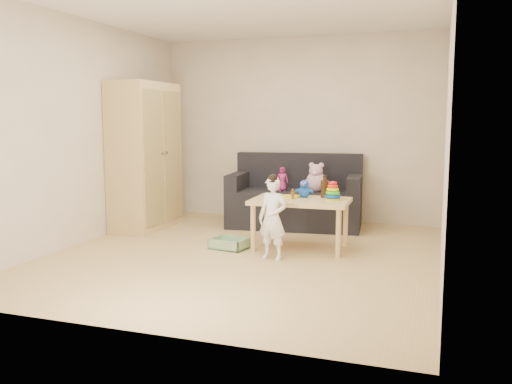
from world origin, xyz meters
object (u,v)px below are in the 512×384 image
(play_table, at_px, (300,224))
(sofa, at_px, (295,208))
(wardrobe, at_px, (145,156))
(toddler, at_px, (273,219))

(play_table, bearing_deg, sofa, 107.32)
(wardrobe, distance_m, toddler, 2.37)
(sofa, xyz_separation_m, toddler, (0.23, -1.77, 0.17))
(wardrobe, height_order, sofa, wardrobe)
(sofa, xyz_separation_m, play_table, (0.38, -1.23, 0.04))
(wardrobe, relative_size, sofa, 1.09)
(play_table, height_order, toddler, toddler)
(wardrobe, relative_size, play_table, 1.79)
(wardrobe, bearing_deg, sofa, 22.20)
(sofa, relative_size, play_table, 1.64)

